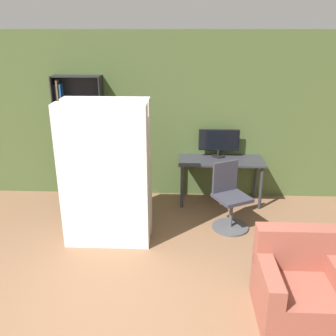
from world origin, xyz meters
TOP-DOWN VIEW (x-y plane):
  - wall_back at (0.00, 3.42)m, footprint 8.00×0.06m
  - desk at (1.23, 3.10)m, footprint 1.36×0.57m
  - monitor at (1.19, 3.26)m, footprint 0.66×0.22m
  - office_chair at (1.29, 2.28)m, footprint 0.60×0.60m
  - bookshelf at (-1.14, 3.29)m, footprint 0.76×0.27m
  - mattress_near at (-0.36, 1.74)m, footprint 1.11×0.25m
  - mattress_far at (-0.36, 2.10)m, footprint 1.11×0.25m
  - armchair at (1.80, 0.53)m, footprint 0.85×0.80m

SIDE VIEW (x-z plane):
  - armchair at x=1.80m, z-range -0.11..0.74m
  - office_chair at x=1.29m, z-range -0.08..0.87m
  - desk at x=1.23m, z-range 0.27..1.01m
  - mattress_far at x=-0.36m, z-range 0.00..1.89m
  - mattress_near at x=-0.36m, z-range 0.00..1.89m
  - bookshelf at x=-1.14m, z-range -0.03..2.00m
  - monitor at x=1.19m, z-range 0.77..1.22m
  - wall_back at x=0.00m, z-range 0.00..2.70m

